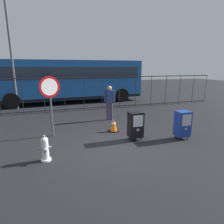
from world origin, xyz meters
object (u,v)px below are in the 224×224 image
Objects in this scene: bus_far at (75,76)px; street_light_far_left at (8,27)px; bus_near at (69,79)px; traffic_cone at (114,125)px; pedestrian at (110,101)px; newspaper_box_primary at (183,124)px; newspaper_box_secondary at (136,124)px; stop_sign at (50,94)px; fire_hydrant at (45,149)px.

bus_far is 7.93m from street_light_far_left.
traffic_cone is at bearing -83.95° from bus_near.
street_light_far_left reaches higher than pedestrian.
traffic_cone is 11.88m from bus_far.
newspaper_box_secondary is at bearing 165.93° from newspaper_box_primary.
stop_sign is (-4.45, 1.69, 1.03)m from newspaper_box_primary.
traffic_cone is at bearing 34.64° from fire_hydrant.
street_light_far_left reaches higher than traffic_cone.
newspaper_box_primary is 13.53m from bus_far.
stop_sign is at bearing -70.07° from street_light_far_left.
stop_sign is at bearing 83.74° from fire_hydrant.
fire_hydrant is 4.56m from pedestrian.
traffic_cone is 8.61m from street_light_far_left.
stop_sign is at bearing 159.16° from newspaper_box_primary.
street_light_far_left reaches higher than bus_near.
pedestrian is at bearing -41.30° from street_light_far_left.
pedestrian is (-0.11, 2.80, 0.38)m from newspaper_box_secondary.
pedestrian is (-1.76, 3.21, 0.38)m from newspaper_box_primary.
stop_sign is 0.27× the size of street_light_far_left.
bus_far is (0.97, 4.53, 0.00)m from bus_near.
bus_far is (2.25, 11.61, 0.11)m from stop_sign.
traffic_cone is 0.05× the size of bus_near.
traffic_cone is (2.56, 1.77, -0.09)m from fire_hydrant.
bus_far is at bearing 75.60° from bus_near.
pedestrian is 7.38m from street_light_far_left.
newspaper_box_primary is at bearing -72.46° from bus_near.
newspaper_box_secondary is 1.23m from traffic_cone.
newspaper_box_secondary reaches higher than traffic_cone.
traffic_cone is 7.48m from bus_near.
street_light_far_left is at bearing 124.89° from newspaper_box_secondary.
newspaper_box_primary is at bearing -61.29° from pedestrian.
newspaper_box_secondary is at bearing -82.01° from bus_near.
fire_hydrant is 2.33m from stop_sign.
fire_hydrant is at bearing -176.85° from newspaper_box_primary.
pedestrian is 3.15× the size of traffic_cone.
newspaper_box_primary is at bearing 3.15° from fire_hydrant.
fire_hydrant reaches higher than traffic_cone.
fire_hydrant is 0.33× the size of stop_sign.
traffic_cone is (-0.45, 1.10, -0.31)m from newspaper_box_secondary.
newspaper_box_primary is 2.61m from traffic_cone.
bus_near is (-1.07, 7.26, 1.45)m from traffic_cone.
newspaper_box_secondary is at bearing -85.66° from bus_far.
newspaper_box_secondary is 0.10× the size of bus_near.
pedestrian is at bearing 78.59° from traffic_cone.
bus_far is (-0.10, 11.79, 1.45)m from traffic_cone.
stop_sign is 6.83m from street_light_far_left.
pedestrian is 0.20× the size of street_light_far_left.
bus_near is 1.27× the size of street_light_far_left.
fire_hydrant is at bearing -101.71° from bus_near.
bus_near reaches higher than fire_hydrant.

